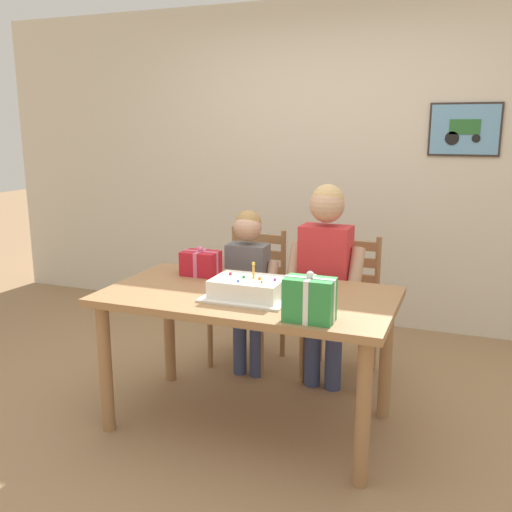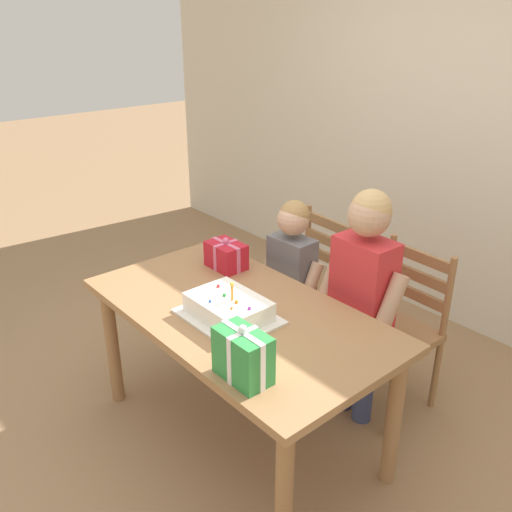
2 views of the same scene
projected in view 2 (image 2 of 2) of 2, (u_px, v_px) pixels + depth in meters
The scene contains 10 objects.
ground_plane at pixel (240, 434), 2.88m from camera, with size 20.00×20.00×0.00m, color #997551.
back_wall at pixel (471, 137), 3.49m from camera, with size 6.40×0.11×2.60m.
dining_table at pixel (238, 328), 2.61m from camera, with size 1.54×0.84×0.76m.
birthday_cake at pixel (228, 308), 2.48m from camera, with size 0.44×0.34×0.19m.
gift_box_red_large at pixel (226, 255), 2.97m from camera, with size 0.22×0.15×0.18m.
gift_box_beside_cake at pixel (243, 356), 2.05m from camera, with size 0.23×0.14×0.24m.
chair_left at pixel (309, 287), 3.41m from camera, with size 0.45×0.45×0.92m.
chair_right at pixel (396, 329), 2.96m from camera, with size 0.44×0.44×0.92m.
child_older at pixel (363, 287), 2.73m from camera, with size 0.47×0.27×1.29m.
child_younger at pixel (291, 273), 3.12m from camera, with size 0.40×0.23×1.11m.
Camera 2 is at (1.76, -1.40, 2.04)m, focal length 38.36 mm.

